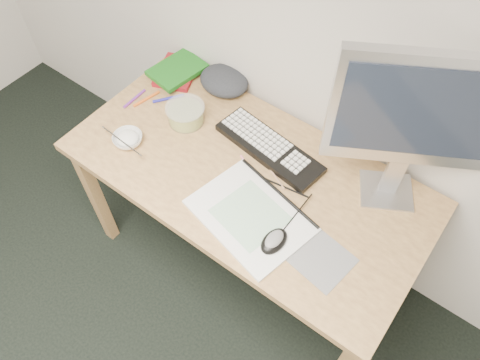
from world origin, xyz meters
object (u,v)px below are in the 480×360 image
object	(u,v)px
sketchpad	(250,216)
rice_bowl	(128,139)
desk	(247,185)
keyboard	(269,148)
monitor	(419,117)

from	to	relation	value
sketchpad	rice_bowl	bearing A→B (deg)	-166.67
desk	rice_bowl	bearing A→B (deg)	-160.65
keyboard	monitor	distance (m)	0.61
monitor	sketchpad	bearing A→B (deg)	-160.63
desk	monitor	xyz separation A→B (m)	(0.46, 0.24, 0.48)
desk	sketchpad	bearing A→B (deg)	-50.28
desk	keyboard	distance (m)	0.17
sketchpad	monitor	size ratio (longest dim) A/B	0.65
sketchpad	keyboard	xyz separation A→B (m)	(-0.12, 0.29, 0.01)
keyboard	monitor	bearing A→B (deg)	19.83
keyboard	rice_bowl	distance (m)	0.56
desk	rice_bowl	world-z (taller)	rice_bowl
desk	rice_bowl	size ratio (longest dim) A/B	11.77
desk	monitor	world-z (taller)	monitor
sketchpad	keyboard	size ratio (longest dim) A/B	0.90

